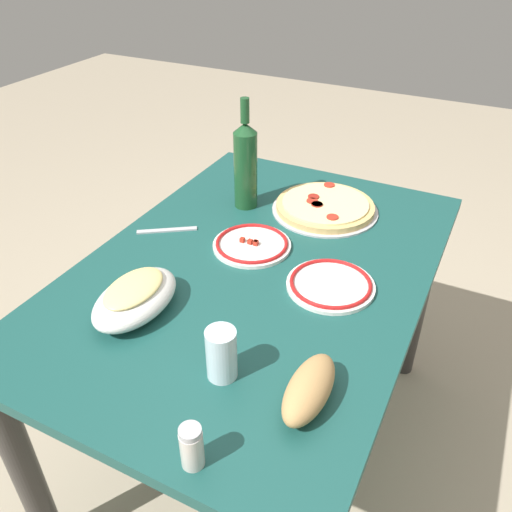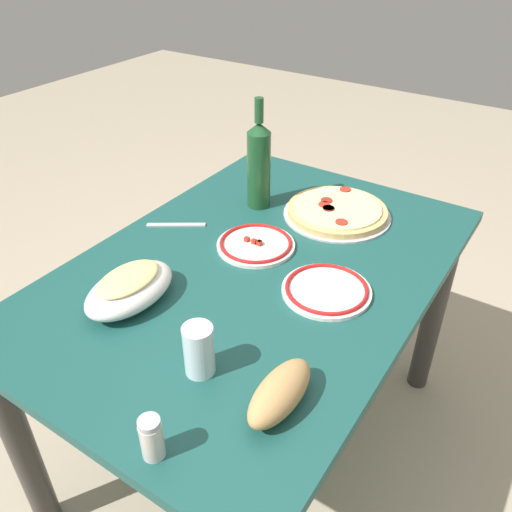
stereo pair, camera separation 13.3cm
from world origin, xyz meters
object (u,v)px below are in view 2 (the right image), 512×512
at_px(side_plate_near, 256,244).
at_px(spice_shaker, 152,438).
at_px(pepperoni_pizza, 337,211).
at_px(wine_bottle, 259,164).
at_px(dining_table, 256,303).
at_px(baked_pasta_dish, 129,287).
at_px(side_plate_far, 326,290).
at_px(water_glass, 199,350).
at_px(bread_loaf, 280,393).

bearing_deg(side_plate_near, spice_shaker, 18.45).
distance_m(pepperoni_pizza, wine_bottle, 0.27).
xyz_separation_m(dining_table, baked_pasta_dish, (0.28, -0.16, 0.17)).
relative_size(side_plate_far, spice_shaker, 2.48).
bearing_deg(side_plate_far, wine_bottle, -126.72).
xyz_separation_m(water_glass, spice_shaker, (0.19, 0.05, -0.01)).
relative_size(wine_bottle, side_plate_near, 1.57).
relative_size(water_glass, spice_shaker, 1.29).
relative_size(baked_pasta_dish, side_plate_near, 1.13).
relative_size(pepperoni_pizza, spice_shaker, 3.67).
bearing_deg(side_plate_far, baked_pasta_dish, -52.89).
bearing_deg(bread_loaf, baked_pasta_dish, -98.93).
bearing_deg(bread_loaf, water_glass, -86.03).
xyz_separation_m(water_glass, side_plate_far, (-0.36, 0.10, -0.05)).
relative_size(pepperoni_pizza, water_glass, 2.84).
relative_size(side_plate_near, side_plate_far, 0.98).
bearing_deg(side_plate_far, pepperoni_pizza, -157.77).
height_order(wine_bottle, bread_loaf, wine_bottle).
xyz_separation_m(baked_pasta_dish, side_plate_far, (-0.28, 0.37, -0.03)).
height_order(side_plate_near, bread_loaf, bread_loaf).
distance_m(dining_table, side_plate_near, 0.16).
bearing_deg(pepperoni_pizza, dining_table, -9.41).
bearing_deg(dining_table, bread_loaf, 39.03).
height_order(side_plate_far, spice_shaker, spice_shaker).
distance_m(dining_table, spice_shaker, 0.61).
distance_m(baked_pasta_dish, wine_bottle, 0.57).
height_order(pepperoni_pizza, spice_shaker, spice_shaker).
bearing_deg(water_glass, bread_loaf, 93.97).
bearing_deg(water_glass, wine_bottle, -156.39).
relative_size(bread_loaf, spice_shaker, 2.10).
relative_size(wine_bottle, side_plate_far, 1.54).
xyz_separation_m(side_plate_near, side_plate_far, (0.08, 0.25, -0.00)).
bearing_deg(pepperoni_pizza, side_plate_far, 22.23).
xyz_separation_m(dining_table, wine_bottle, (-0.28, -0.17, 0.26)).
xyz_separation_m(bread_loaf, spice_shaker, (0.21, -0.12, 0.01)).
distance_m(baked_pasta_dish, bread_loaf, 0.46).
relative_size(baked_pasta_dish, side_plate_far, 1.11).
height_order(wine_bottle, side_plate_far, wine_bottle).
bearing_deg(pepperoni_pizza, baked_pasta_dish, -19.41).
relative_size(dining_table, spice_shaker, 14.10).
distance_m(wine_bottle, water_glass, 0.70).
relative_size(dining_table, baked_pasta_dish, 5.11).
xyz_separation_m(side_plate_far, bread_loaf, (0.35, 0.08, 0.03)).
height_order(water_glass, spice_shaker, water_glass).
relative_size(dining_table, pepperoni_pizza, 3.84).
bearing_deg(spice_shaker, wine_bottle, -158.19).
bearing_deg(pepperoni_pizza, side_plate_near, -21.20).
bearing_deg(side_plate_far, side_plate_near, -107.04).
bearing_deg(pepperoni_pizza, bread_loaf, 17.95).
bearing_deg(water_glass, spice_shaker, 15.57).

